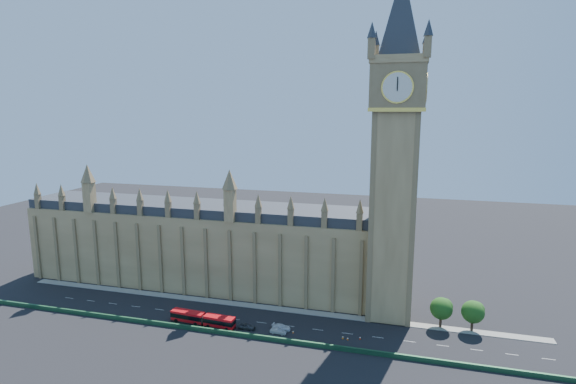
% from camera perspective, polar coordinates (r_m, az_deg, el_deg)
% --- Properties ---
extents(ground, '(400.00, 400.00, 0.00)m').
position_cam_1_polar(ground, '(131.82, -5.09, -15.98)').
color(ground, black).
rests_on(ground, ground).
extents(palace_westminster, '(120.00, 20.00, 28.00)m').
position_cam_1_polar(palace_westminster, '(154.92, -11.12, -6.55)').
color(palace_westminster, '#967748').
rests_on(palace_westminster, ground).
extents(elizabeth_tower, '(20.59, 20.59, 105.00)m').
position_cam_1_polar(elizabeth_tower, '(124.79, 13.62, 8.31)').
color(elizabeth_tower, '#967748').
rests_on(elizabeth_tower, ground).
extents(bridge_parapet, '(160.00, 0.60, 1.20)m').
position_cam_1_polar(bridge_parapet, '(124.07, -6.59, -17.48)').
color(bridge_parapet, '#1E4C2D').
rests_on(bridge_parapet, ground).
extents(kerb_north, '(160.00, 3.00, 0.16)m').
position_cam_1_polar(kerb_north, '(139.86, -3.71, -14.31)').
color(kerb_north, gray).
rests_on(kerb_north, ground).
extents(tree_east_near, '(6.00, 6.00, 8.50)m').
position_cam_1_polar(tree_east_near, '(132.22, 19.00, -13.75)').
color(tree_east_near, '#382619').
rests_on(tree_east_near, ground).
extents(tree_east_far, '(6.00, 6.00, 8.50)m').
position_cam_1_polar(tree_east_far, '(133.12, 22.53, -13.82)').
color(tree_east_far, '#382619').
rests_on(tree_east_far, ground).
extents(red_bus, '(19.09, 4.19, 3.22)m').
position_cam_1_polar(red_bus, '(130.66, -10.79, -15.55)').
color(red_bus, red).
rests_on(red_bus, ground).
extents(car_grey, '(4.70, 1.93, 1.60)m').
position_cam_1_polar(car_grey, '(127.14, -5.25, -16.62)').
color(car_grey, '#393B40').
rests_on(car_grey, ground).
extents(car_silver, '(4.39, 1.70, 1.43)m').
position_cam_1_polar(car_silver, '(124.47, -1.24, -17.25)').
color(car_silver, '#9EA1A5').
rests_on(car_silver, ground).
extents(car_white, '(5.25, 2.47, 1.48)m').
position_cam_1_polar(car_white, '(126.33, -0.84, -16.79)').
color(car_white, silver).
rests_on(car_white, ground).
extents(cone_a, '(0.50, 0.50, 0.68)m').
position_cam_1_polar(cone_a, '(124.92, 0.65, -17.34)').
color(cone_a, black).
rests_on(cone_a, ground).
extents(cone_b, '(0.59, 0.59, 0.76)m').
position_cam_1_polar(cone_b, '(123.40, 9.14, -17.83)').
color(cone_b, black).
rests_on(cone_b, ground).
extents(cone_c, '(0.53, 0.53, 0.74)m').
position_cam_1_polar(cone_c, '(122.65, 7.58, -17.98)').
color(cone_c, black).
rests_on(cone_c, ground).
extents(cone_d, '(0.54, 0.54, 0.77)m').
position_cam_1_polar(cone_d, '(123.04, 6.99, -17.86)').
color(cone_d, black).
rests_on(cone_d, ground).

